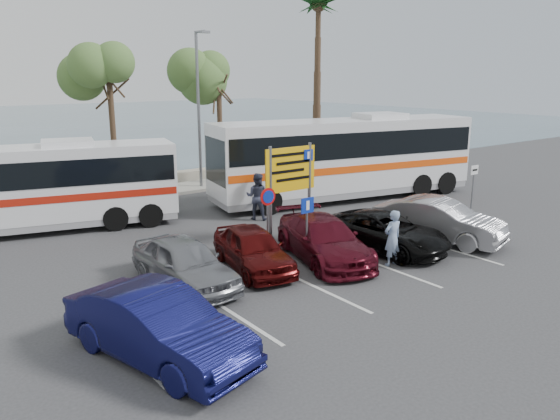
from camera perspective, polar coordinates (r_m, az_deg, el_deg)
ground at (r=17.43m, az=4.96°, el=-6.31°), size 120.00×120.00×0.00m
kerb_strip at (r=28.95m, az=-13.81°, el=1.73°), size 44.00×2.40×0.15m
seawall at (r=30.72m, az=-15.32°, el=2.76°), size 48.00×0.80×0.60m
tree_mid at (r=27.79m, az=-17.55°, el=14.68°), size 3.20×3.20×8.00m
tree_right at (r=30.36m, az=-6.46°, el=14.19°), size 3.20×3.20×7.40m
palm_tree at (r=34.67m, az=4.04°, el=20.34°), size 4.80×4.80×11.20m
street_lamp_right at (r=29.23m, az=-8.46°, el=11.06°), size 0.45×1.15×8.01m
direction_sign at (r=19.78m, az=1.11°, el=3.50°), size 2.20×0.12×3.60m
sign_no_stop at (r=18.38m, az=-1.29°, el=-0.04°), size 0.60×0.08×2.35m
sign_parking at (r=17.43m, az=2.84°, el=-1.20°), size 0.50×0.07×2.25m
sign_taxi at (r=25.26m, az=19.54°, el=2.68°), size 0.50×0.07×2.20m
lane_markings at (r=16.02m, az=4.29°, el=-8.15°), size 12.02×4.20×0.01m
coach_bus_left at (r=23.27m, az=-25.13°, el=1.81°), size 11.65×5.19×3.55m
coach_bus_right at (r=27.04m, az=6.77°, el=5.19°), size 13.65×5.41×4.16m
car_silver_a at (r=16.11m, az=-9.95°, el=-5.46°), size 1.82×4.31×1.46m
car_blue at (r=12.25m, az=-12.60°, el=-11.77°), size 2.84×5.01×1.56m
car_maroon at (r=18.18m, az=4.60°, el=-3.09°), size 3.27×5.22×1.41m
car_red at (r=17.27m, az=-2.83°, el=-4.07°), size 2.41×4.26×1.37m
suv_black at (r=19.50m, az=10.80°, el=-2.24°), size 2.83×5.01×1.32m
car_silver_b at (r=20.97m, az=16.25°, el=-1.06°), size 2.87×5.03×1.57m
pedestrian_near at (r=17.92m, az=11.67°, el=-2.89°), size 0.69×0.47×1.84m
pedestrian_far at (r=23.13m, az=-2.40°, el=1.43°), size 1.21×1.23×2.00m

